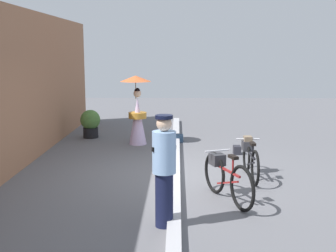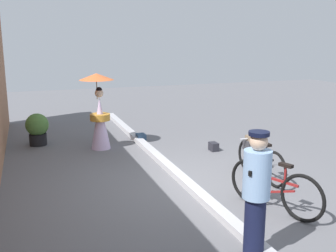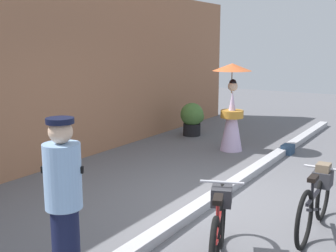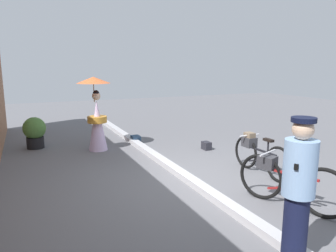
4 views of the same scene
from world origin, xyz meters
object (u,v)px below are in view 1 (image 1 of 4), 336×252
object	(u,v)px
bicycle_near_officer	(226,176)
person_with_parasol	(137,109)
bicycle_far_side	(250,157)
potted_plant_by_door	(91,123)
person_officer	(164,168)
backpack_spare	(237,150)
backpack_on_pavement	(179,138)

from	to	relation	value
bicycle_near_officer	person_with_parasol	bearing A→B (deg)	22.87
bicycle_far_side	potted_plant_by_door	size ratio (longest dim) A/B	1.99
bicycle_near_officer	person_with_parasol	distance (m)	4.98
person_officer	backpack_spare	bearing A→B (deg)	-20.05
backpack_on_pavement	backpack_spare	world-z (taller)	backpack_spare
person_with_parasol	potted_plant_by_door	size ratio (longest dim) A/B	2.27
bicycle_near_officer	backpack_spare	xyz separation A→B (m)	(3.43, -0.66, -0.32)
person_officer	potted_plant_by_door	world-z (taller)	person_officer
bicycle_near_officer	person_with_parasol	size ratio (longest dim) A/B	0.87
bicycle_near_officer	person_officer	bearing A→B (deg)	138.54
potted_plant_by_door	person_officer	bearing A→B (deg)	-160.30
person_officer	person_with_parasol	distance (m)	5.78
backpack_spare	potted_plant_by_door	bearing A→B (deg)	63.55
bicycle_far_side	backpack_spare	distance (m)	2.04
person_officer	potted_plant_by_door	bearing A→B (deg)	19.70
bicycle_near_officer	bicycle_far_side	bearing A→B (deg)	-24.20
potted_plant_by_door	backpack_spare	size ratio (longest dim) A/B	3.17
person_with_parasol	bicycle_near_officer	bearing A→B (deg)	-157.13
potted_plant_by_door	backpack_spare	xyz separation A→B (m)	(-2.00, -4.03, -0.34)
bicycle_far_side	person_officer	bearing A→B (deg)	147.21
backpack_spare	person_officer	bearing A→B (deg)	159.95
backpack_on_pavement	backpack_spare	bearing A→B (deg)	-135.83
bicycle_near_officer	backpack_on_pavement	distance (m)	4.97
bicycle_far_side	person_with_parasol	world-z (taller)	person_with_parasol
person_with_parasol	potted_plant_by_door	distance (m)	1.76
bicycle_near_officer	backpack_spare	size ratio (longest dim) A/B	6.27
bicycle_far_side	person_with_parasol	bearing A→B (deg)	39.10
person_officer	person_with_parasol	bearing A→B (deg)	9.05
person_with_parasol	backpack_spare	distance (m)	2.94
person_officer	backpack_on_pavement	xyz separation A→B (m)	(6.05, -0.24, -0.77)
person_with_parasol	person_officer	bearing A→B (deg)	-170.95
person_officer	person_with_parasol	size ratio (longest dim) A/B	0.88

